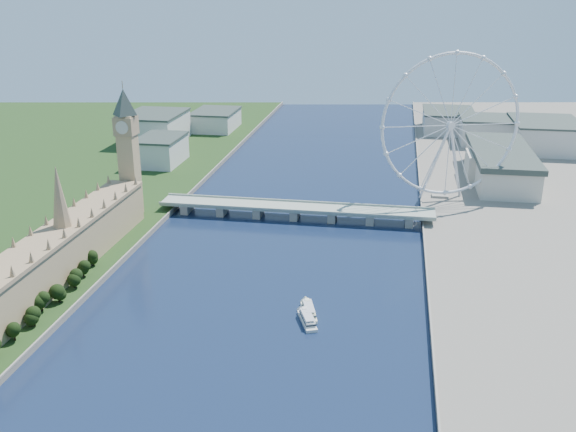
# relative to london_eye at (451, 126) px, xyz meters

# --- Properties ---
(tree_row) EXTENTS (8.05, 216.05, 19.17)m
(tree_row) POSITION_rel_london_eye_xyz_m (-232.98, -281.08, -58.96)
(tree_row) COLOR black
(tree_row) RESTS_ON ground
(parliament_range) EXTENTS (24.00, 200.00, 70.00)m
(parliament_range) POSITION_rel_london_eye_xyz_m (-247.98, -185.08, -49.04)
(parliament_range) COLOR tan
(parliament_range) RESTS_ON ground
(big_ben) EXTENTS (20.02, 20.02, 110.00)m
(big_ben) POSITION_rel_london_eye_xyz_m (-247.98, -77.08, -0.95)
(big_ben) COLOR tan
(big_ben) RESTS_ON ground
(westminster_bridge) EXTENTS (220.00, 22.00, 9.50)m
(westminster_bridge) POSITION_rel_london_eye_xyz_m (-119.98, -55.08, -60.89)
(westminster_bridge) COLOR gray
(westminster_bridge) RESTS_ON ground
(london_eye) EXTENTS (113.60, 39.12, 124.30)m
(london_eye) POSITION_rel_london_eye_xyz_m (0.00, 0.00, 0.00)
(london_eye) COLOR silver
(london_eye) RESTS_ON ground
(county_hall) EXTENTS (54.00, 144.00, 35.00)m
(county_hall) POSITION_rel_london_eye_xyz_m (55.02, 74.92, -67.52)
(county_hall) COLOR beige
(county_hall) RESTS_ON ground
(city_skyline) EXTENTS (505.00, 280.00, 32.00)m
(city_skyline) POSITION_rel_london_eye_xyz_m (-80.75, 205.00, -50.56)
(city_skyline) COLOR beige
(city_skyline) RESTS_ON ground
(tour_boat_near) EXTENTS (13.90, 27.53, 5.87)m
(tour_boat_near) POSITION_rel_london_eye_xyz_m (-87.17, -212.27, -67.52)
(tour_boat_near) COLOR #F1F1CC
(tour_boat_near) RESTS_ON ground
(tour_boat_far) EXTENTS (15.75, 26.94, 5.78)m
(tour_boat_far) POSITION_rel_london_eye_xyz_m (-86.65, -222.06, -67.52)
(tour_boat_far) COLOR silver
(tour_boat_far) RESTS_ON ground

